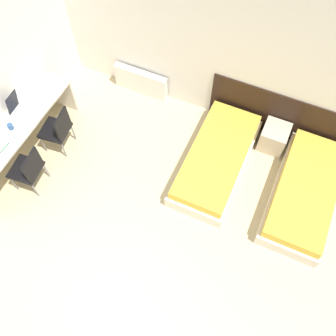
% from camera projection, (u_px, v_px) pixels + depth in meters
% --- Properties ---
extents(ground_plane, '(20.00, 20.00, 0.00)m').
position_uv_depth(ground_plane, '(104.00, 312.00, 4.88)').
color(ground_plane, beige).
extents(wall_back, '(6.13, 0.05, 2.70)m').
position_uv_depth(wall_back, '(216.00, 49.00, 5.42)').
color(wall_back, white).
rests_on(wall_back, ground_plane).
extents(headboard_panel, '(2.38, 0.03, 0.90)m').
position_uv_depth(headboard_panel, '(282.00, 117.00, 5.93)').
color(headboard_panel, black).
rests_on(headboard_panel, ground_plane).
extents(bed_near_window, '(0.89, 1.95, 0.40)m').
position_uv_depth(bed_near_window, '(216.00, 159.00, 5.83)').
color(bed_near_window, beige).
rests_on(bed_near_window, ground_plane).
extents(bed_near_door, '(0.89, 1.95, 0.40)m').
position_uv_depth(bed_near_door, '(304.00, 193.00, 5.54)').
color(bed_near_door, beige).
rests_on(bed_near_door, ground_plane).
extents(nightstand, '(0.41, 0.43, 0.43)m').
position_uv_depth(nightstand, '(274.00, 137.00, 6.02)').
color(nightstand, beige).
rests_on(nightstand, ground_plane).
extents(radiator, '(0.97, 0.12, 0.48)m').
position_uv_depth(radiator, '(141.00, 82.00, 6.58)').
color(radiator, silver).
rests_on(radiator, ground_plane).
extents(desk, '(0.54, 2.31, 0.75)m').
position_uv_depth(desk, '(17.00, 134.00, 5.58)').
color(desk, beige).
rests_on(desk, ground_plane).
extents(chair_near_laptop, '(0.46, 0.46, 0.85)m').
position_uv_depth(chair_near_laptop, '(58.00, 129.00, 5.78)').
color(chair_near_laptop, black).
rests_on(chair_near_laptop, ground_plane).
extents(chair_near_notebook, '(0.46, 0.46, 0.85)m').
position_uv_depth(chair_near_notebook, '(28.00, 169.00, 5.42)').
color(chair_near_notebook, black).
rests_on(chair_near_notebook, ground_plane).
extents(laptop, '(0.37, 0.27, 0.36)m').
position_uv_depth(laptop, '(20.00, 109.00, 5.53)').
color(laptop, silver).
rests_on(laptop, desk).
extents(mug, '(0.08, 0.08, 0.09)m').
position_uv_depth(mug, '(10.00, 127.00, 5.40)').
color(mug, '#2D5184').
rests_on(mug, desk).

